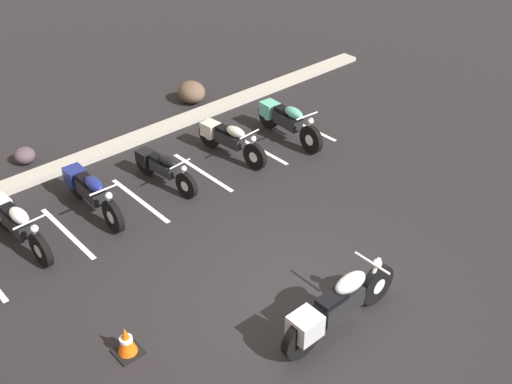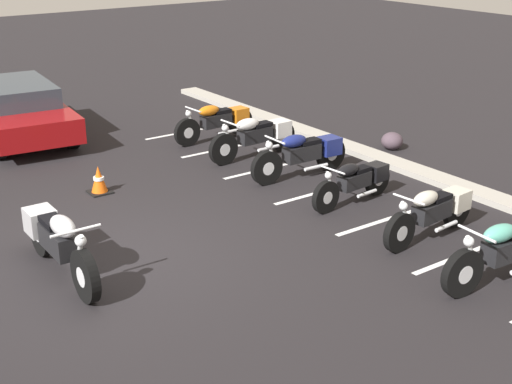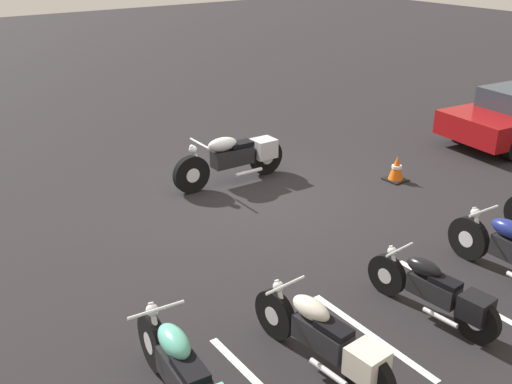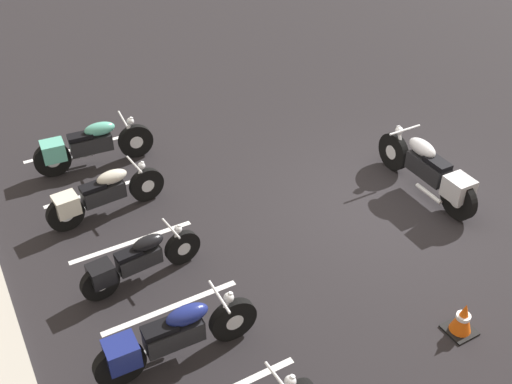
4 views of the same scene
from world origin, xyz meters
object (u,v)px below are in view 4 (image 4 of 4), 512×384
Objects in this scene: parked_bike_5 at (88,145)px; parked_bike_4 at (100,195)px; parked_bike_2 at (169,337)px; parked_bike_3 at (136,261)px; traffic_cone at (463,319)px; motorcycle_silver_featured at (430,171)px.

parked_bike_4 is at bearing -94.91° from parked_bike_5.
parked_bike_4 is at bearing 88.75° from parked_bike_2.
parked_bike_4 is (1.83, -0.04, 0.04)m from parked_bike_3.
parked_bike_2 reaches higher than parked_bike_4.
traffic_cone is at bearing -59.03° from parked_bike_5.
parked_bike_4 is (3.47, -0.18, -0.03)m from parked_bike_2.
parked_bike_2 is 1.06× the size of parked_bike_4.
parked_bike_5 is (5.09, -0.45, 0.01)m from parked_bike_2.
parked_bike_2 is 5.11m from parked_bike_5.
parked_bike_3 is at bearing -95.92° from parked_bike_4.
motorcycle_silver_featured reaches higher than parked_bike_3.
motorcycle_silver_featured is 5.81m from parked_bike_4.
parked_bike_4 is 0.93× the size of parked_bike_5.
parked_bike_2 reaches higher than parked_bike_3.
motorcycle_silver_featured reaches higher than parked_bike_2.
parked_bike_2 is at bearing 102.81° from motorcycle_silver_featured.
parked_bike_5 is at bearing 26.40° from traffic_cone.
parked_bike_2 is at bearing -100.03° from parked_bike_3.
motorcycle_silver_featured is 6.40m from parked_bike_5.
parked_bike_2 is (-1.18, 5.52, -0.05)m from motorcycle_silver_featured.
parked_bike_5 is (3.90, 5.07, -0.04)m from motorcycle_silver_featured.
parked_bike_2 is at bearing -90.44° from parked_bike_5.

